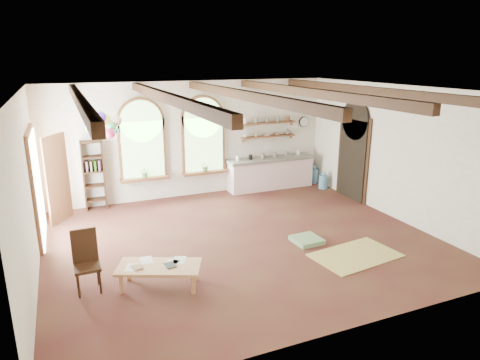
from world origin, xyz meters
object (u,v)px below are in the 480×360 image
kitchen_counter (270,173)px  coffee_table (159,268)px  balloon_cluster (105,124)px  side_chair (88,274)px

kitchen_counter → coffee_table: (-4.36, -4.45, -0.12)m
kitchen_counter → balloon_cluster: (-4.71, -0.90, 1.86)m
kitchen_counter → balloon_cluster: size_ratio=2.33×
kitchen_counter → coffee_table: size_ratio=1.74×
kitchen_counter → coffee_table: 6.23m
side_chair → balloon_cluster: size_ratio=0.92×
balloon_cluster → kitchen_counter: bearing=10.8°
coffee_table → balloon_cluster: bearing=95.6°
side_chair → coffee_table: bearing=-17.4°
coffee_table → side_chair: bearing=162.6°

